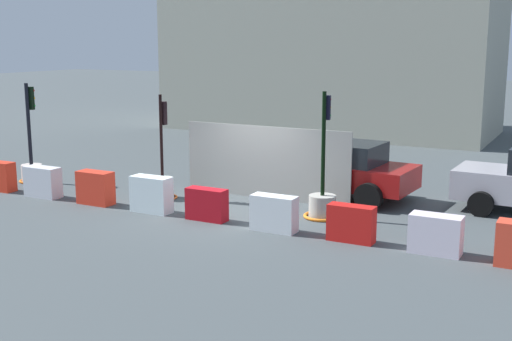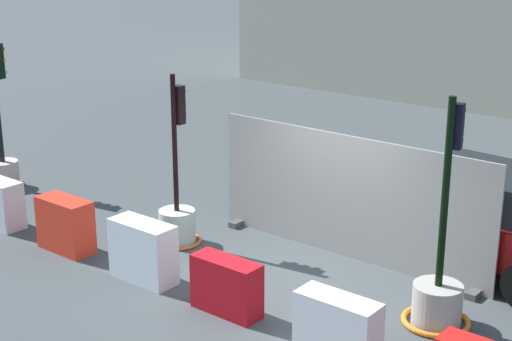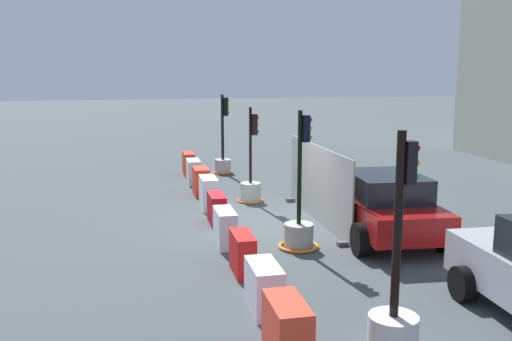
# 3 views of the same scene
# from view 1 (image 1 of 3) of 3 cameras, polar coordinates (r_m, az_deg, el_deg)

# --- Properties ---
(ground_plane) EXTENTS (120.00, 120.00, 0.00)m
(ground_plane) POSITION_cam_1_polar(r_m,az_deg,el_deg) (16.64, -2.20, -3.48)
(ground_plane) COLOR #444C4F
(traffic_light_0) EXTENTS (0.77, 0.77, 2.96)m
(traffic_light_0) POSITION_cam_1_polar(r_m,az_deg,el_deg) (21.00, -18.75, 0.50)
(traffic_light_0) COLOR beige
(traffic_light_0) RESTS_ON ground_plane
(traffic_light_1) EXTENTS (0.79, 0.79, 2.80)m
(traffic_light_1) POSITION_cam_1_polar(r_m,az_deg,el_deg) (18.01, -8.04, -0.97)
(traffic_light_1) COLOR silver
(traffic_light_1) RESTS_ON ground_plane
(traffic_light_2) EXTENTS (0.90, 0.90, 3.03)m
(traffic_light_2) POSITION_cam_1_polar(r_m,az_deg,el_deg) (15.97, 5.75, -2.49)
(traffic_light_2) COLOR #ABA89E
(traffic_light_2) RESTS_ON ground_plane
(construction_barrier_1) EXTENTS (1.04, 0.43, 0.83)m
(construction_barrier_1) POSITION_cam_1_polar(r_m,az_deg,el_deg) (18.91, -17.88, -0.94)
(construction_barrier_1) COLOR silver
(construction_barrier_1) RESTS_ON ground_plane
(construction_barrier_2) EXTENTS (0.96, 0.45, 0.86)m
(construction_barrier_2) POSITION_cam_1_polar(r_m,az_deg,el_deg) (17.70, -13.65, -1.46)
(construction_barrier_2) COLOR red
(construction_barrier_2) RESTS_ON ground_plane
(construction_barrier_3) EXTENTS (1.04, 0.44, 0.90)m
(construction_barrier_3) POSITION_cam_1_polar(r_m,az_deg,el_deg) (16.61, -8.99, -2.04)
(construction_barrier_3) COLOR white
(construction_barrier_3) RESTS_ON ground_plane
(construction_barrier_4) EXTENTS (1.00, 0.38, 0.77)m
(construction_barrier_4) POSITION_cam_1_polar(r_m,az_deg,el_deg) (15.73, -4.26, -2.93)
(construction_barrier_4) COLOR #B20F19
(construction_barrier_4) RESTS_ON ground_plane
(construction_barrier_5) EXTENTS (1.04, 0.41, 0.81)m
(construction_barrier_5) POSITION_cam_1_polar(r_m,az_deg,el_deg) (14.81, 1.56, -3.71)
(construction_barrier_5) COLOR white
(construction_barrier_5) RESTS_ON ground_plane
(construction_barrier_6) EXTENTS (1.00, 0.37, 0.79)m
(construction_barrier_6) POSITION_cam_1_polar(r_m,az_deg,el_deg) (14.19, 8.20, -4.53)
(construction_barrier_6) COLOR red
(construction_barrier_6) RESTS_ON ground_plane
(construction_barrier_7) EXTENTS (1.02, 0.47, 0.79)m
(construction_barrier_7) POSITION_cam_1_polar(r_m,az_deg,el_deg) (13.75, 15.21, -5.32)
(construction_barrier_7) COLOR silver
(construction_barrier_7) RESTS_ON ground_plane
(car_red_compact) EXTENTS (4.13, 2.37, 1.53)m
(car_red_compact) POSITION_cam_1_polar(r_m,az_deg,el_deg) (17.99, 7.27, 0.13)
(car_red_compact) COLOR maroon
(car_red_compact) RESTS_ON ground_plane
(site_fence_panel) EXTENTS (4.83, 0.50, 1.96)m
(site_fence_panel) POSITION_cam_1_polar(r_m,az_deg,el_deg) (17.72, 0.83, 0.56)
(site_fence_panel) COLOR #9FA099
(site_fence_panel) RESTS_ON ground_plane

